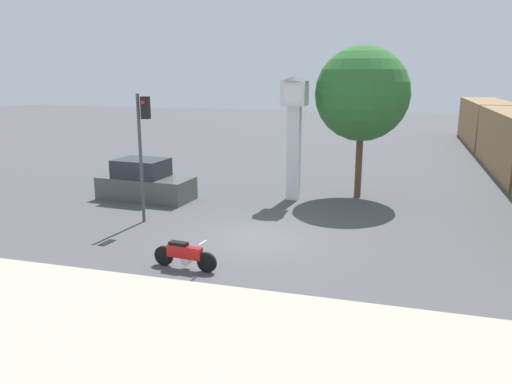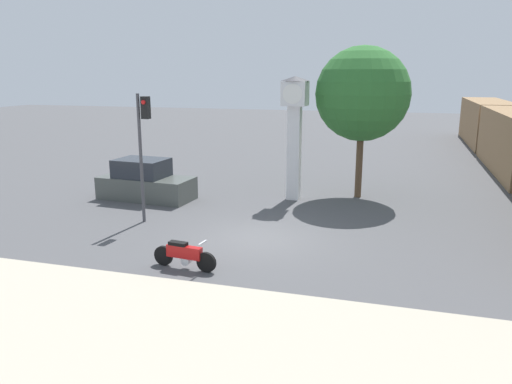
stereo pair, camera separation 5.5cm
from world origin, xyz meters
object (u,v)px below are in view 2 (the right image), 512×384
at_px(clock_tower, 295,120).
at_px(parked_car, 145,182).
at_px(motorcycle, 184,255).
at_px(traffic_light, 143,136).
at_px(street_tree, 363,94).

relative_size(clock_tower, parked_car, 1.25).
bearing_deg(clock_tower, motorcycle, -98.17).
bearing_deg(parked_car, traffic_light, -56.71).
distance_m(motorcycle, street_tree, 11.69).
bearing_deg(parked_car, clock_tower, 20.06).
distance_m(clock_tower, parked_car, 7.19).
bearing_deg(street_tree, traffic_light, -139.48).
distance_m(motorcycle, clock_tower, 9.55).
bearing_deg(traffic_light, street_tree, 40.52).
relative_size(motorcycle, street_tree, 0.30).
bearing_deg(motorcycle, traffic_light, 136.19).
relative_size(street_tree, parked_car, 1.55).
bearing_deg(street_tree, parked_car, -161.55).
bearing_deg(parked_car, street_tree, 22.52).
distance_m(street_tree, parked_car, 10.35).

